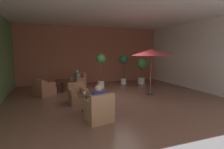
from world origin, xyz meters
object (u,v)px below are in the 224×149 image
object	(u,v)px
armchair_front_left_east	(78,96)
armchair_front_right_north	(78,83)
cafe_table_front_right	(62,82)
potted_tree_left_corner	(142,67)
patio_umbrella_tall_red	(151,53)
potted_tree_mid_right	(124,64)
iced_drink_cup	(84,93)
cafe_table_front_left	(86,99)
armchair_front_right_east	(44,89)
armchair_front_left_north	(99,111)
patron_blue_shirt	(77,76)
potted_tree_mid_left	(101,65)
patron_by_window	(99,97)

from	to	relation	value
armchair_front_left_east	armchair_front_right_north	xyz separation A→B (m)	(0.47, 2.95, 0.03)
cafe_table_front_right	potted_tree_left_corner	world-z (taller)	potted_tree_left_corner
armchair_front_left_east	patio_umbrella_tall_red	size ratio (longest dim) A/B	0.37
armchair_front_right_north	patio_umbrella_tall_red	distance (m)	4.52
armchair_front_right_north	potted_tree_mid_right	size ratio (longest dim) A/B	0.52
potted_tree_left_corner	iced_drink_cup	size ratio (longest dim) A/B	15.68
cafe_table_front_left	potted_tree_mid_right	world-z (taller)	potted_tree_mid_right
armchair_front_left_east	cafe_table_front_right	bearing A→B (deg)	100.95
armchair_front_right_north	potted_tree_mid_right	distance (m)	3.24
cafe_table_front_right	patio_umbrella_tall_red	bearing A→B (deg)	-27.79
armchair_front_left_east	armchair_front_right_east	distance (m)	2.22
cafe_table_front_left	armchair_front_right_north	distance (m)	4.08
armchair_front_left_north	armchair_front_right_east	world-z (taller)	armchair_front_left_north
cafe_table_front_right	potted_tree_left_corner	distance (m)	5.20
patron_blue_shirt	potted_tree_mid_left	bearing A→B (deg)	-14.45
armchair_front_right_east	patron_blue_shirt	size ratio (longest dim) A/B	1.74
cafe_table_front_left	cafe_table_front_right	bearing A→B (deg)	99.64
armchair_front_right_north	patron_blue_shirt	world-z (taller)	patron_blue_shirt
armchair_front_left_north	patron_blue_shirt	xyz separation A→B (m)	(0.13, 5.16, 0.40)
patron_blue_shirt	armchair_front_right_east	bearing A→B (deg)	-146.73
patio_umbrella_tall_red	iced_drink_cup	distance (m)	4.05
potted_tree_left_corner	potted_tree_mid_right	distance (m)	1.22
cafe_table_front_left	potted_tree_left_corner	size ratio (longest dim) A/B	0.36
patio_umbrella_tall_red	patron_blue_shirt	xyz separation A→B (m)	(-3.20, 2.71, -1.35)
armchair_front_left_east	potted_tree_left_corner	world-z (taller)	potted_tree_left_corner
armchair_front_right_east	iced_drink_cup	xyz separation A→B (m)	(1.42, -2.86, 0.36)
armchair_front_left_east	patron_by_window	xyz separation A→B (m)	(0.29, -2.19, 0.44)
potted_tree_mid_left	iced_drink_cup	bearing A→B (deg)	-114.74
armchair_front_right_north	iced_drink_cup	size ratio (longest dim) A/B	9.22
potted_tree_left_corner	iced_drink_cup	xyz separation A→B (m)	(-4.60, -4.07, -0.47)
armchair_front_left_east	patio_umbrella_tall_red	world-z (taller)	patio_umbrella_tall_red
armchair_front_right_north	patron_blue_shirt	xyz separation A→B (m)	(-0.04, -0.02, 0.39)
cafe_table_front_left	armchair_front_right_east	size ratio (longest dim) A/B	0.56
armchair_front_right_north	patron_blue_shirt	bearing A→B (deg)	-148.15
cafe_table_front_right	armchair_front_right_east	xyz separation A→B (m)	(-0.90, -0.62, -0.19)
armchair_front_right_north	iced_drink_cup	xyz separation A→B (m)	(-0.40, -4.05, 0.34)
armchair_front_left_north	patron_by_window	world-z (taller)	patron_by_window
armchair_front_left_north	patron_by_window	distance (m)	0.42
armchair_front_right_north	armchair_front_left_east	bearing A→B (deg)	-99.00
armchair_front_right_north	iced_drink_cup	bearing A→B (deg)	-95.67
patio_umbrella_tall_red	potted_tree_left_corner	xyz separation A→B (m)	(1.04, 2.75, -0.94)
armchair_front_right_east	potted_tree_mid_right	size ratio (longest dim) A/B	0.57
armchair_front_right_east	patron_blue_shirt	bearing A→B (deg)	33.27
armchair_front_left_east	potted_tree_mid_right	xyz separation A→B (m)	(3.52, 3.32, 1.04)
armchair_front_right_east	armchair_front_right_north	bearing A→B (deg)	33.24
cafe_table_front_left	potted_tree_left_corner	distance (m)	6.14
cafe_table_front_left	potted_tree_mid_left	distance (m)	4.14
patio_umbrella_tall_red	potted_tree_mid_right	world-z (taller)	patio_umbrella_tall_red
armchair_front_right_east	potted_tree_mid_left	world-z (taller)	potted_tree_mid_left
cafe_table_front_right	armchair_front_right_north	xyz separation A→B (m)	(0.93, 0.58, -0.17)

